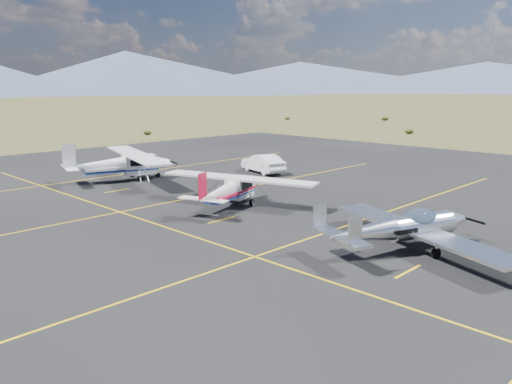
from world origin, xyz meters
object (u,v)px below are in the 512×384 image
aircraft_low_wing (405,228)px  aircraft_cessna (230,188)px  sedan (263,163)px  aircraft_plain (121,163)px

aircraft_low_wing → aircraft_cessna: bearing=109.2°
aircraft_cessna → sedan: bearing=16.3°
aircraft_low_wing → sedan: bearing=80.9°
aircraft_plain → aircraft_low_wing: bearing=-73.6°
aircraft_plain → sedan: bearing=-9.5°
aircraft_low_wing → aircraft_cessna: 11.51m
aircraft_cessna → aircraft_plain: 12.20m
aircraft_low_wing → aircraft_plain: bearing=110.0°
aircraft_low_wing → aircraft_plain: 23.70m
aircraft_cessna → sedan: 12.46m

